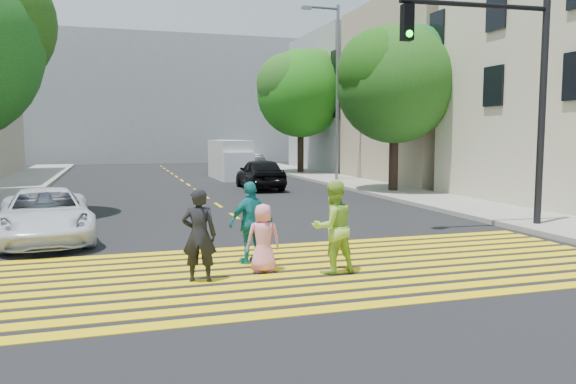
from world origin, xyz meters
name	(u,v)px	position (x,y,z in m)	size (l,w,h in m)	color
ground	(338,286)	(0.00, 0.00, 0.00)	(120.00, 120.00, 0.00)	black
sidewalk_left	(17,186)	(-8.50, 22.00, 0.07)	(3.00, 40.00, 0.15)	gray
sidewalk_right	(383,189)	(8.50, 15.00, 0.07)	(3.00, 60.00, 0.15)	gray
crosswalk	(313,269)	(0.00, 1.28, 0.01)	(13.40, 5.30, 0.01)	yellow
lane_line	(185,182)	(0.00, 22.50, 0.01)	(0.12, 34.40, 0.01)	yellow
building_right_tan	(456,94)	(15.00, 19.00, 5.00)	(10.00, 10.00, 10.00)	tan
building_right_grey	(371,104)	(15.00, 30.00, 5.00)	(10.00, 10.00, 10.00)	gray
backdrop_block	(152,100)	(0.00, 48.00, 6.00)	(30.00, 8.00, 12.00)	gray
tree_right_near	(396,78)	(8.47, 13.88, 5.21)	(5.96, 5.52, 7.71)	black
tree_right_far	(302,89)	(8.36, 26.88, 5.71)	(6.65, 6.22, 8.45)	black
pedestrian_man	(199,235)	(-2.31, 1.04, 0.87)	(0.63, 0.42, 1.74)	black
pedestrian_woman	(333,227)	(0.28, 0.94, 0.91)	(0.88, 0.69, 1.82)	#98CD41
pedestrian_child	(263,238)	(-1.00, 1.41, 0.68)	(0.66, 0.43, 1.36)	pink
pedestrian_extra	(251,223)	(-1.05, 2.20, 0.87)	(1.02, 0.42, 1.73)	teal
white_sedan	(45,215)	(-5.48, 6.20, 0.66)	(2.20, 4.78, 1.33)	silver
dark_car_near	(260,174)	(3.09, 17.60, 0.77)	(1.81, 4.50, 1.53)	black
silver_car	(226,164)	(3.52, 28.75, 0.70)	(1.95, 4.79, 1.39)	gray
dark_car_parked	(252,164)	(5.11, 27.75, 0.68)	(1.45, 4.16, 1.37)	#28282A
white_van	(231,161)	(2.99, 24.27, 1.11)	(1.92, 4.96, 2.33)	silver
traffic_signal	(505,77)	(6.61, 4.09, 4.27)	(4.50, 0.54, 6.60)	black
street_lamp	(334,82)	(8.01, 20.20, 5.59)	(2.20, 0.24, 9.74)	slate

